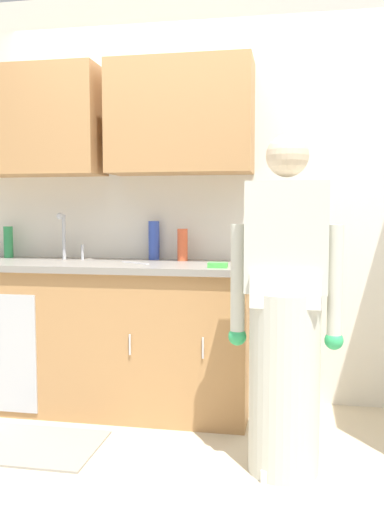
# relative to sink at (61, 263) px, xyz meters

# --- Properties ---
(ground_plane) EXTENTS (9.00, 9.00, 0.00)m
(ground_plane) POSITION_rel_sink_xyz_m (0.82, -0.71, -0.93)
(ground_plane) COLOR beige
(kitchen_wall_with_uppers) EXTENTS (4.80, 0.44, 2.70)m
(kitchen_wall_with_uppers) POSITION_rel_sink_xyz_m (0.68, 0.29, 0.55)
(kitchen_wall_with_uppers) COLOR silver
(kitchen_wall_with_uppers) RESTS_ON ground
(counter_cabinet) EXTENTS (1.90, 0.62, 0.90)m
(counter_cabinet) POSITION_rel_sink_xyz_m (0.27, -0.01, -0.48)
(counter_cabinet) COLOR #B27F4C
(counter_cabinet) RESTS_ON ground
(countertop) EXTENTS (1.96, 0.66, 0.04)m
(countertop) POSITION_rel_sink_xyz_m (0.27, -0.01, -0.01)
(countertop) COLOR gray
(countertop) RESTS_ON counter_cabinet
(sink) EXTENTS (0.50, 0.36, 0.35)m
(sink) POSITION_rel_sink_xyz_m (0.00, 0.00, 0.00)
(sink) COLOR #B7BABF
(sink) RESTS_ON counter_cabinet
(person_at_sink) EXTENTS (0.55, 0.34, 1.62)m
(person_at_sink) POSITION_rel_sink_xyz_m (1.44, -0.68, -0.23)
(person_at_sink) COLOR white
(person_at_sink) RESTS_ON ground
(floor_mat) EXTENTS (0.80, 0.50, 0.01)m
(floor_mat) POSITION_rel_sink_xyz_m (0.07, -0.66, -0.92)
(floor_mat) COLOR gray
(floor_mat) RESTS_ON ground
(bottle_dish_liquid) EXTENTS (0.06, 0.06, 0.22)m
(bottle_dish_liquid) POSITION_rel_sink_xyz_m (-0.47, 0.19, 0.12)
(bottle_dish_liquid) COLOR #2D8C4C
(bottle_dish_liquid) RESTS_ON countertop
(bottle_soap) EXTENTS (0.07, 0.07, 0.21)m
(bottle_soap) POSITION_rel_sink_xyz_m (0.77, 0.18, 0.12)
(bottle_soap) COLOR #E05933
(bottle_soap) RESTS_ON countertop
(bottle_water_tall) EXTENTS (0.07, 0.07, 0.26)m
(bottle_water_tall) POSITION_rel_sink_xyz_m (0.56, 0.23, 0.14)
(bottle_water_tall) COLOR #334CB2
(bottle_water_tall) RESTS_ON countertop
(cup_by_sink) EXTENTS (0.08, 0.08, 0.08)m
(cup_by_sink) POSITION_rel_sink_xyz_m (1.18, 0.10, 0.06)
(cup_by_sink) COLOR #B24C47
(cup_by_sink) RESTS_ON countertop
(knife_on_counter) EXTENTS (0.21, 0.16, 0.01)m
(knife_on_counter) POSITION_rel_sink_xyz_m (0.51, -0.04, 0.02)
(knife_on_counter) COLOR silver
(knife_on_counter) RESTS_ON countertop
(sponge) EXTENTS (0.11, 0.07, 0.03)m
(sponge) POSITION_rel_sink_xyz_m (1.05, -0.21, 0.03)
(sponge) COLOR #4CBF4C
(sponge) RESTS_ON countertop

